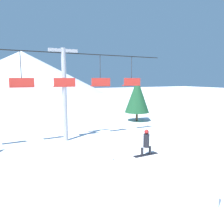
{
  "coord_description": "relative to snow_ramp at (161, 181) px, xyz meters",
  "views": [
    {
      "loc": [
        -7.59,
        -7.01,
        5.31
      ],
      "look_at": [
        -1.42,
        5.14,
        3.23
      ],
      "focal_mm": 35.0,
      "sensor_mm": 36.0,
      "label": 1
    }
  ],
  "objects": [
    {
      "name": "chairlift",
      "position": [
        -1.41,
        10.89,
        4.02
      ],
      "size": [
        19.4,
        0.44,
        7.81
      ],
      "color": "#9E9EA3",
      "rests_on": "ground_plane"
    },
    {
      "name": "pine_tree_far",
      "position": [
        9.02,
        15.66,
        2.53
      ],
      "size": [
        3.07,
        3.07,
        5.41
      ],
      "color": "#4C3823",
      "rests_on": "ground_plane"
    },
    {
      "name": "ground_plane",
      "position": [
        1.42,
        -0.26,
        -0.72
      ],
      "size": [
        220.0,
        220.0,
        0.0
      ],
      "primitive_type": "plane",
      "color": "white"
    },
    {
      "name": "snowboarder",
      "position": [
        0.25,
        1.51,
        1.38
      ],
      "size": [
        1.4,
        0.31,
        1.35
      ],
      "color": "black",
      "rests_on": "snow_ramp"
    },
    {
      "name": "snow_ramp",
      "position": [
        0.0,
        0.0,
        0.0
      ],
      "size": [
        2.94,
        3.77,
        1.43
      ],
      "color": "white",
      "rests_on": "ground_plane"
    },
    {
      "name": "mountain_ridge",
      "position": [
        1.42,
        81.64,
        7.02
      ],
      "size": [
        60.9,
        60.9,
        15.47
      ],
      "color": "silver",
      "rests_on": "ground_plane"
    }
  ]
}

